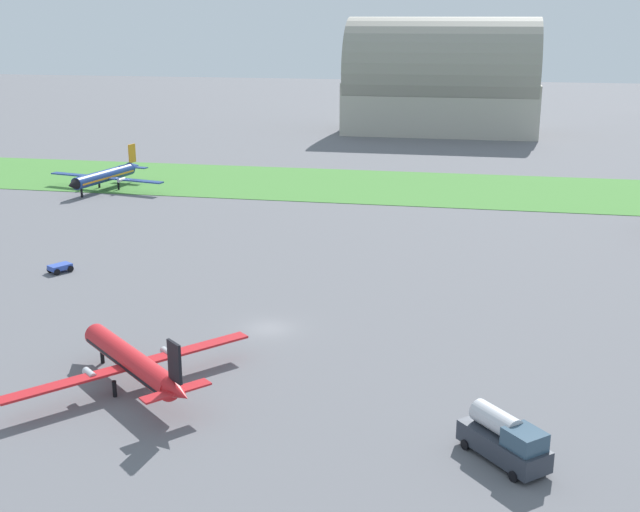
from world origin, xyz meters
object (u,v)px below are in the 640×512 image
Objects in this scene: airplane_taxiing_turboprop at (106,176)px; baggage_cart_midfield at (60,267)px; airplane_foreground_turboprop at (132,361)px; fuel_truck_near_gate at (505,439)px.

baggage_cart_midfield is (14.48, -43.04, -1.81)m from airplane_taxiing_turboprop.
airplane_foreground_turboprop reaches higher than fuel_truck_near_gate.
airplane_foreground_turboprop is at bearing -143.13° from fuel_truck_near_gate.
fuel_truck_near_gate is at bearing -91.61° from baggage_cart_midfield.
airplane_taxiing_turboprop is at bearing -22.25° from airplane_foreground_turboprop.
fuel_truck_near_gate is at bearing -150.15° from airplane_foreground_turboprop.
airplane_taxiing_turboprop is at bearing 50.60° from baggage_cart_midfield.
airplane_foreground_turboprop is at bearing -110.59° from baggage_cart_midfield.
airplane_taxiing_turboprop is 7.30× the size of baggage_cart_midfield.
airplane_taxiing_turboprop is at bearing 178.08° from fuel_truck_near_gate.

